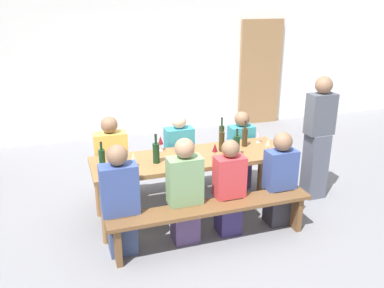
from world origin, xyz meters
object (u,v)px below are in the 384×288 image
at_px(wine_glass_0, 215,148).
at_px(seated_guest_far_2, 241,152).
at_px(wooden_door, 260,73).
at_px(wine_bottle_4, 156,152).
at_px(seated_guest_near_1, 185,193).
at_px(wine_bottle_2, 222,134).
at_px(seated_guest_far_0, 112,165).
at_px(seated_guest_far_1, 179,158).
at_px(bench_near, 212,213).
at_px(wine_glass_3, 268,143).
at_px(seated_guest_near_2, 229,190).
at_px(standing_host, 318,140).
at_px(seated_guest_near_3, 280,181).
at_px(wine_glass_2, 259,135).
at_px(wine_bottle_0, 102,158).
at_px(wine_bottle_3, 237,146).
at_px(wine_glass_1, 160,141).
at_px(bench_far, 176,166).
at_px(wine_glass_4, 134,157).
at_px(wine_bottle_5, 245,137).
at_px(tasting_table, 192,162).
at_px(seated_guest_near_0, 120,203).
at_px(wine_bottle_1, 222,141).

height_order(wine_glass_0, seated_guest_far_2, seated_guest_far_2).
relative_size(wooden_door, seated_guest_far_2, 1.95).
relative_size(wine_bottle_4, seated_guest_near_1, 0.29).
height_order(wine_bottle_2, seated_guest_far_0, seated_guest_far_0).
bearing_deg(seated_guest_far_1, wine_bottle_2, 65.13).
bearing_deg(bench_near, wine_glass_3, 28.17).
height_order(seated_guest_far_0, seated_guest_far_1, seated_guest_far_0).
bearing_deg(wine_bottle_2, seated_guest_near_2, -106.39).
xyz_separation_m(seated_guest_far_1, standing_host, (1.66, -0.57, 0.25)).
relative_size(seated_guest_near_3, seated_guest_far_0, 0.95).
distance_m(wine_glass_2, seated_guest_far_0, 1.87).
relative_size(wine_bottle_0, wine_bottle_3, 0.89).
xyz_separation_m(wine_bottle_4, wine_glass_1, (0.14, 0.35, 0.00)).
bearing_deg(wine_glass_1, bench_far, 51.07).
bearing_deg(bench_far, wine_bottle_0, -146.55).
relative_size(wine_bottle_3, seated_guest_far_1, 0.29).
distance_m(bench_far, wine_glass_3, 1.33).
height_order(wine_glass_3, wine_glass_4, wine_glass_3).
relative_size(wine_bottle_0, wine_glass_2, 2.00).
height_order(wine_glass_3, seated_guest_far_0, seated_guest_far_0).
height_order(wine_bottle_5, wine_glass_2, wine_bottle_5).
bearing_deg(bench_near, wine_glass_1, 107.27).
distance_m(tasting_table, wine_glass_3, 0.92).
height_order(wine_glass_4, standing_host, standing_host).
xyz_separation_m(seated_guest_far_0, seated_guest_far_2, (1.73, 0.00, -0.04)).
bearing_deg(wine_glass_4, wooden_door, 45.42).
xyz_separation_m(bench_near, wine_glass_1, (-0.30, 0.96, 0.52)).
bearing_deg(seated_guest_near_1, wine_glass_3, -74.19).
bearing_deg(wine_glass_2, seated_guest_near_2, -135.12).
relative_size(bench_far, wine_glass_0, 12.96).
bearing_deg(wine_bottle_0, wooden_door, 42.06).
relative_size(wine_glass_2, seated_guest_far_2, 0.14).
height_order(bench_near, standing_host, standing_host).
bearing_deg(seated_guest_near_0, wine_glass_3, -79.95).
bearing_deg(wine_bottle_3, wine_bottle_5, 49.56).
distance_m(seated_guest_far_0, standing_host, 2.60).
distance_m(wine_glass_0, seated_guest_far_0, 1.30).
bearing_deg(wine_bottle_3, seated_guest_near_2, -123.80).
relative_size(wine_glass_4, seated_guest_near_0, 0.14).
height_order(wine_bottle_5, seated_guest_far_2, same).
xyz_separation_m(wine_bottle_2, wine_glass_2, (0.47, -0.10, -0.03)).
bearing_deg(wine_bottle_2, seated_guest_near_3, -64.24).
height_order(wine_bottle_1, wine_bottle_4, wine_bottle_4).
xyz_separation_m(wine_bottle_3, seated_guest_near_2, (-0.24, -0.35, -0.36)).
distance_m(bench_near, seated_guest_far_1, 1.19).
relative_size(wine_glass_3, seated_guest_far_0, 0.15).
relative_size(wine_bottle_1, wine_glass_2, 2.18).
bearing_deg(tasting_table, wine_glass_1, 135.30).
distance_m(wine_glass_1, standing_host, 1.99).
xyz_separation_m(wine_bottle_4, wine_glass_2, (1.39, 0.25, -0.02)).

